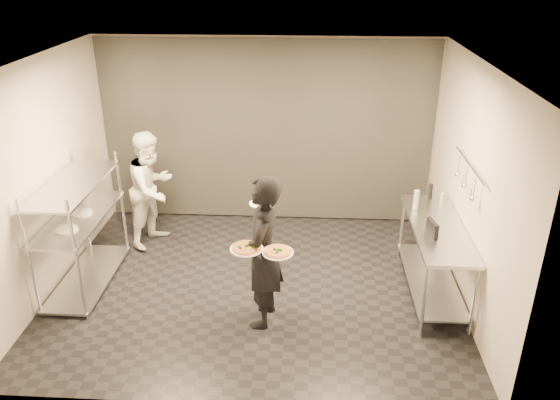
# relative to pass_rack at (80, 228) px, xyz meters

# --- Properties ---
(room_shell) EXTENTS (5.00, 4.00, 2.80)m
(room_shell) POSITION_rel_pass_rack_xyz_m (2.15, 1.18, 0.63)
(room_shell) COLOR black
(room_shell) RESTS_ON ground
(pass_rack) EXTENTS (0.60, 1.60, 1.50)m
(pass_rack) POSITION_rel_pass_rack_xyz_m (0.00, 0.00, 0.00)
(pass_rack) COLOR silver
(pass_rack) RESTS_ON ground
(prep_counter) EXTENTS (0.60, 1.80, 0.92)m
(prep_counter) POSITION_rel_pass_rack_xyz_m (4.33, 0.00, -0.14)
(prep_counter) COLOR silver
(prep_counter) RESTS_ON ground
(utensil_rail) EXTENTS (0.07, 1.20, 0.31)m
(utensil_rail) POSITION_rel_pass_rack_xyz_m (4.58, 0.00, 0.78)
(utensil_rail) COLOR silver
(utensil_rail) RESTS_ON room_shell
(waiter) EXTENTS (0.50, 0.69, 1.77)m
(waiter) POSITION_rel_pass_rack_xyz_m (2.32, -0.68, 0.12)
(waiter) COLOR black
(waiter) RESTS_ON ground
(chef) EXTENTS (0.90, 0.99, 1.66)m
(chef) POSITION_rel_pass_rack_xyz_m (0.60, 1.10, 0.06)
(chef) COLOR white
(chef) RESTS_ON ground
(pizza_plate_near) EXTENTS (0.35, 0.35, 0.05)m
(pizza_plate_near) POSITION_rel_pass_rack_xyz_m (2.17, -0.91, 0.31)
(pizza_plate_near) COLOR white
(pizza_plate_near) RESTS_ON waiter
(pizza_plate_far) EXTENTS (0.33, 0.33, 0.05)m
(pizza_plate_far) POSITION_rel_pass_rack_xyz_m (2.50, -0.94, 0.29)
(pizza_plate_far) COLOR white
(pizza_plate_far) RESTS_ON waiter
(salad_plate) EXTENTS (0.27, 0.27, 0.07)m
(salad_plate) POSITION_rel_pass_rack_xyz_m (2.28, -0.36, 0.58)
(salad_plate) COLOR white
(salad_plate) RESTS_ON waiter
(pos_monitor) EXTENTS (0.10, 0.25, 0.17)m
(pos_monitor) POSITION_rel_pass_rack_xyz_m (4.21, -0.22, 0.24)
(pos_monitor) COLOR black
(pos_monitor) RESTS_ON prep_counter
(bottle_green) EXTENTS (0.07, 0.07, 0.24)m
(bottle_green) POSITION_rel_pass_rack_xyz_m (4.15, 0.49, 0.27)
(bottle_green) COLOR gray
(bottle_green) RESTS_ON prep_counter
(bottle_clear) EXTENTS (0.05, 0.05, 0.18)m
(bottle_clear) POSITION_rel_pass_rack_xyz_m (4.48, 0.55, 0.24)
(bottle_clear) COLOR gray
(bottle_clear) RESTS_ON prep_counter
(bottle_dark) EXTENTS (0.06, 0.06, 0.20)m
(bottle_dark) POSITION_rel_pass_rack_xyz_m (4.38, 0.80, 0.25)
(bottle_dark) COLOR black
(bottle_dark) RESTS_ON prep_counter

